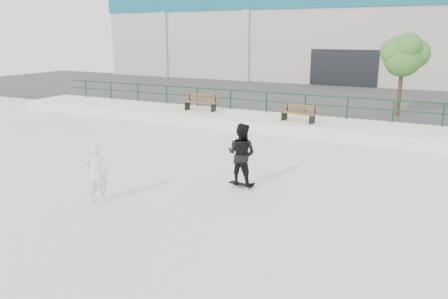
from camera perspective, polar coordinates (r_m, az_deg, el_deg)
The scene contains 11 objects.
ground at distance 12.58m, azimuth -8.41°, elevation -5.41°, with size 120.00×120.00×0.00m, color silver.
ledge at distance 20.71m, azimuth 6.77°, elevation 3.43°, with size 30.00×3.00×0.50m, color beige.
parking_strip at distance 28.74m, azimuth 12.66°, elevation 6.38°, with size 60.00×14.00×0.50m, color #373737.
railing at distance 21.75m, azimuth 8.04°, elevation 6.59°, with size 28.00×0.06×1.03m.
commercial_building at distance 42.16m, azimuth 17.91°, elevation 14.54°, with size 44.20×16.33×8.00m.
bench_left at distance 22.54m, azimuth -3.05°, elevation 6.15°, with size 1.82×0.61×0.83m.
bench_right at distance 19.85m, azimuth 9.74°, elevation 4.68°, with size 1.75×0.83×0.78m.
tree at distance 22.43m, azimuth 22.47°, elevation 11.48°, with size 2.19×1.95×3.90m.
skateboard at distance 12.78m, azimuth 2.25°, elevation -4.58°, with size 0.80×0.32×0.09m.
standing_skater at distance 12.50m, azimuth 2.29°, elevation -0.59°, with size 0.88×0.68×1.80m, color black.
seated_skater at distance 11.89m, azimuth -16.35°, elevation -2.99°, with size 0.59×0.39×1.61m, color silver.
Camera 1 is at (6.88, -9.60, 4.33)m, focal length 35.00 mm.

